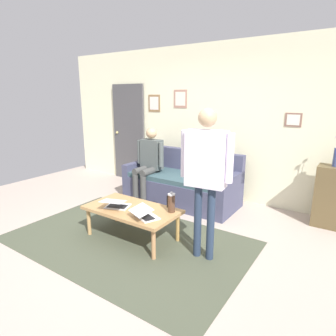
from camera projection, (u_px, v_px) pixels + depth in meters
name	position (u px, v px, depth m)	size (l,w,h in m)	color
ground_plane	(138.00, 240.00, 3.73)	(7.68, 7.68, 0.00)	#B3A195
area_rug	(128.00, 240.00, 3.71)	(3.02, 1.90, 0.01)	#464C3A
back_wall	(215.00, 122.00, 5.17)	(7.04, 0.11, 2.70)	#EAE7BF
interior_door	(129.00, 133.00, 6.25)	(0.82, 0.09, 2.05)	#484649
couch	(182.00, 185.00, 5.03)	(1.95, 0.85, 0.88)	#41425D
coffee_table	(132.00, 211.00, 3.70)	(1.21, 0.65, 0.41)	#B08250
laptop_left	(116.00, 204.00, 3.69)	(0.40, 0.44, 0.14)	silver
laptop_center	(145.00, 215.00, 3.39)	(0.37, 0.37, 0.14)	silver
french_press	(171.00, 203.00, 3.55)	(0.11, 0.09, 0.26)	#4C3323
side_shelf	(331.00, 197.00, 4.04)	(0.42, 0.32, 0.87)	brown
person_standing	(206.00, 166.00, 3.08)	(0.59, 0.23, 1.69)	#243248
person_seated	(149.00, 160.00, 5.04)	(0.55, 0.51, 1.28)	#414240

